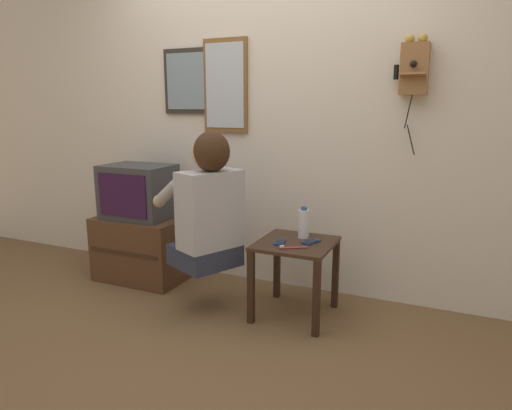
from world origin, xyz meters
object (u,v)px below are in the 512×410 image
(television, at_px, (138,191))
(toothbrush, at_px, (292,247))
(framed_picture, at_px, (186,81))
(water_bottle, at_px, (304,223))
(cell_phone_held, at_px, (280,242))
(wall_phone_antique, at_px, (414,68))
(wall_mirror, at_px, (225,86))
(cell_phone_spare, at_px, (311,242))
(person, at_px, (208,204))

(television, distance_m, toothbrush, 1.40)
(television, distance_m, framed_picture, 0.94)
(framed_picture, xyz_separation_m, water_bottle, (1.10, -0.35, -0.95))
(television, xyz_separation_m, framed_picture, (0.25, 0.34, 0.84))
(cell_phone_held, bearing_deg, wall_phone_antique, 25.21)
(television, distance_m, water_bottle, 1.35)
(framed_picture, height_order, wall_mirror, wall_mirror)
(wall_mirror, height_order, cell_phone_spare, wall_mirror)
(person, relative_size, cell_phone_spare, 6.47)
(wall_phone_antique, bearing_deg, toothbrush, -136.16)
(television, xyz_separation_m, wall_phone_antique, (1.95, 0.29, 0.88))
(television, relative_size, water_bottle, 2.50)
(framed_picture, height_order, cell_phone_held, framed_picture)
(person, distance_m, water_bottle, 0.64)
(framed_picture, xyz_separation_m, wall_mirror, (0.35, -0.00, -0.04))
(person, height_order, framed_picture, framed_picture)
(person, distance_m, toothbrush, 0.61)
(person, bearing_deg, television, 94.23)
(water_bottle, bearing_deg, wall_phone_antique, 27.36)
(framed_picture, height_order, water_bottle, framed_picture)
(person, distance_m, television, 0.86)
(wall_phone_antique, relative_size, water_bottle, 3.52)
(wall_mirror, xyz_separation_m, cell_phone_spare, (0.83, -0.44, -1.00))
(person, height_order, wall_mirror, wall_mirror)
(wall_phone_antique, height_order, cell_phone_spare, wall_phone_antique)
(television, xyz_separation_m, cell_phone_spare, (1.43, -0.10, -0.20))
(cell_phone_spare, bearing_deg, television, -160.33)
(cell_phone_held, distance_m, water_bottle, 0.22)
(toothbrush, bearing_deg, person, 63.06)
(television, relative_size, framed_picture, 1.06)
(wall_phone_antique, bearing_deg, cell_phone_spare, -142.53)
(television, height_order, water_bottle, television)
(water_bottle, bearing_deg, person, -151.88)
(wall_phone_antique, xyz_separation_m, framed_picture, (-1.69, 0.04, -0.04))
(wall_phone_antique, height_order, wall_mirror, wall_mirror)
(wall_phone_antique, xyz_separation_m, toothbrush, (-0.59, -0.56, -1.08))
(person, xyz_separation_m, cell_phone_held, (0.45, 0.12, -0.23))
(cell_phone_spare, height_order, toothbrush, toothbrush)
(cell_phone_spare, bearing_deg, framed_picture, -176.76)
(framed_picture, relative_size, water_bottle, 2.36)
(cell_phone_spare, bearing_deg, water_bottle, 156.48)
(wall_mirror, height_order, cell_phone_held, wall_mirror)
(framed_picture, bearing_deg, cell_phone_held, -27.80)
(person, xyz_separation_m, television, (-0.80, 0.31, -0.03))
(wall_phone_antique, height_order, framed_picture, framed_picture)
(television, bearing_deg, framed_picture, 53.38)
(person, xyz_separation_m, wall_mirror, (-0.20, 0.64, 0.77))
(water_bottle, bearing_deg, television, 179.39)
(person, relative_size, framed_picture, 1.80)
(cell_phone_spare, bearing_deg, wall_phone_antique, 61.19)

